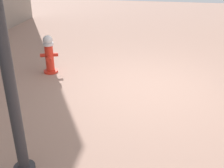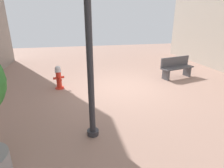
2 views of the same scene
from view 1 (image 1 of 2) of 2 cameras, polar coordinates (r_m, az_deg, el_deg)
The scene contains 2 objects.
ground_plane at distance 6.06m, azimuth 8.21°, elevation -0.85°, with size 23.40×23.40×0.00m, color #9E7A6B.
fire_hydrant at distance 6.80m, azimuth -12.76°, elevation 5.95°, with size 0.43×0.40×0.92m.
Camera 1 is at (-0.07, 5.45, 2.66)m, focal length 44.64 mm.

